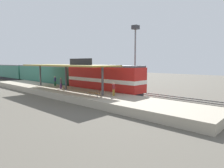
{
  "coord_description": "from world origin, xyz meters",
  "views": [
    {
      "loc": [
        -21.92,
        -25.72,
        5.08
      ],
      "look_at": [
        -1.38,
        -6.63,
        2.0
      ],
      "focal_mm": 31.84,
      "sensor_mm": 36.0,
      "label": 1
    }
  ],
  "objects_px": {
    "person_waiting": "(114,88)",
    "locomotive": "(103,79)",
    "person_walking": "(61,83)",
    "passenger_carriage_rear": "(9,72)",
    "platform_bench": "(93,93)",
    "passenger_carriage_front": "(46,75)",
    "light_mast": "(135,44)",
    "person_boarding": "(55,81)"
  },
  "relations": [
    {
      "from": "person_walking",
      "to": "person_boarding",
      "type": "distance_m",
      "value": 3.98
    },
    {
      "from": "platform_bench",
      "to": "locomotive",
      "type": "distance_m",
      "value": 7.53
    },
    {
      "from": "light_mast",
      "to": "person_boarding",
      "type": "height_order",
      "value": "light_mast"
    },
    {
      "from": "passenger_carriage_front",
      "to": "passenger_carriage_rear",
      "type": "relative_size",
      "value": 1.0
    },
    {
      "from": "person_waiting",
      "to": "person_boarding",
      "type": "relative_size",
      "value": 1.0
    },
    {
      "from": "platform_bench",
      "to": "passenger_carriage_rear",
      "type": "bearing_deg",
      "value": 82.1
    },
    {
      "from": "locomotive",
      "to": "person_walking",
      "type": "distance_m",
      "value": 6.75
    },
    {
      "from": "locomotive",
      "to": "passenger_carriage_front",
      "type": "bearing_deg",
      "value": 90.0
    },
    {
      "from": "platform_bench",
      "to": "person_walking",
      "type": "relative_size",
      "value": 0.99
    },
    {
      "from": "platform_bench",
      "to": "person_waiting",
      "type": "bearing_deg",
      "value": -32.93
    },
    {
      "from": "person_waiting",
      "to": "person_boarding",
      "type": "height_order",
      "value": "same"
    },
    {
      "from": "person_walking",
      "to": "platform_bench",
      "type": "bearing_deg",
      "value": -99.04
    },
    {
      "from": "locomotive",
      "to": "passenger_carriage_rear",
      "type": "xyz_separation_m",
      "value": [
        0.0,
        38.8,
        -0.1
      ]
    },
    {
      "from": "light_mast",
      "to": "person_walking",
      "type": "height_order",
      "value": "light_mast"
    },
    {
      "from": "passenger_carriage_front",
      "to": "passenger_carriage_rear",
      "type": "distance_m",
      "value": 20.8
    },
    {
      "from": "platform_bench",
      "to": "person_boarding",
      "type": "relative_size",
      "value": 0.99
    },
    {
      "from": "passenger_carriage_front",
      "to": "person_walking",
      "type": "bearing_deg",
      "value": -109.1
    },
    {
      "from": "passenger_carriage_front",
      "to": "light_mast",
      "type": "distance_m",
      "value": 20.93
    },
    {
      "from": "locomotive",
      "to": "passenger_carriage_rear",
      "type": "height_order",
      "value": "locomotive"
    },
    {
      "from": "platform_bench",
      "to": "person_waiting",
      "type": "xyz_separation_m",
      "value": [
        2.12,
        -1.37,
        0.51
      ]
    },
    {
      "from": "locomotive",
      "to": "person_waiting",
      "type": "bearing_deg",
      "value": -123.8
    },
    {
      "from": "person_waiting",
      "to": "person_walking",
      "type": "bearing_deg",
      "value": 93.29
    },
    {
      "from": "person_walking",
      "to": "passenger_carriage_rear",
      "type": "bearing_deg",
      "value": 82.42
    },
    {
      "from": "light_mast",
      "to": "person_boarding",
      "type": "relative_size",
      "value": 6.84
    },
    {
      "from": "locomotive",
      "to": "person_boarding",
      "type": "distance_m",
      "value": 9.39
    },
    {
      "from": "passenger_carriage_front",
      "to": "person_waiting",
      "type": "height_order",
      "value": "passenger_carriage_front"
    },
    {
      "from": "platform_bench",
      "to": "person_boarding",
      "type": "bearing_deg",
      "value": 78.26
    },
    {
      "from": "passenger_carriage_rear",
      "to": "person_walking",
      "type": "xyz_separation_m",
      "value": [
        -4.5,
        -33.8,
        -0.46
      ]
    },
    {
      "from": "passenger_carriage_front",
      "to": "light_mast",
      "type": "relative_size",
      "value": 1.71
    },
    {
      "from": "platform_bench",
      "to": "passenger_carriage_front",
      "type": "xyz_separation_m",
      "value": [
        6.0,
        22.42,
        0.97
      ]
    },
    {
      "from": "person_walking",
      "to": "locomotive",
      "type": "bearing_deg",
      "value": -48.04
    },
    {
      "from": "passenger_carriage_rear",
      "to": "locomotive",
      "type": "bearing_deg",
      "value": -90.0
    },
    {
      "from": "passenger_carriage_rear",
      "to": "person_waiting",
      "type": "relative_size",
      "value": 11.7
    },
    {
      "from": "light_mast",
      "to": "person_walking",
      "type": "bearing_deg",
      "value": 156.09
    },
    {
      "from": "person_waiting",
      "to": "locomotive",
      "type": "bearing_deg",
      "value": 56.2
    },
    {
      "from": "locomotive",
      "to": "person_waiting",
      "type": "xyz_separation_m",
      "value": [
        -3.88,
        -5.79,
        -0.56
      ]
    },
    {
      "from": "passenger_carriage_front",
      "to": "person_waiting",
      "type": "xyz_separation_m",
      "value": [
        -3.88,
        -23.79,
        -0.46
      ]
    },
    {
      "from": "platform_bench",
      "to": "person_boarding",
      "type": "xyz_separation_m",
      "value": [
        2.74,
        13.2,
        0.51
      ]
    },
    {
      "from": "passenger_carriage_front",
      "to": "person_boarding",
      "type": "distance_m",
      "value": 9.78
    },
    {
      "from": "passenger_carriage_front",
      "to": "passenger_carriage_rear",
      "type": "bearing_deg",
      "value": 90.0
    },
    {
      "from": "light_mast",
      "to": "platform_bench",
      "type": "bearing_deg",
      "value": -163.95
    },
    {
      "from": "platform_bench",
      "to": "locomotive",
      "type": "height_order",
      "value": "locomotive"
    }
  ]
}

